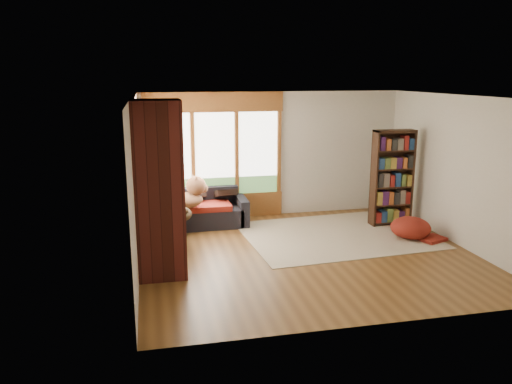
{
  "coord_description": "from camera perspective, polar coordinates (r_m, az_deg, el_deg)",
  "views": [
    {
      "loc": [
        -2.52,
        -7.55,
        2.95
      ],
      "look_at": [
        -0.73,
        0.67,
        0.95
      ],
      "focal_mm": 35.0,
      "sensor_mm": 36.0,
      "label": 1
    }
  ],
  "objects": [
    {
      "name": "ceiling",
      "position": [
        7.97,
        6.31,
        10.77
      ],
      "size": [
        5.5,
        5.5,
        0.0
      ],
      "primitive_type": "plane",
      "color": "white"
    },
    {
      "name": "dog_tan",
      "position": [
        9.39,
        -8.35,
        0.02
      ],
      "size": [
        1.06,
        0.77,
        0.53
      ],
      "rotation": [
        0.0,
        0.0,
        0.21
      ],
      "color": "brown",
      "rests_on": "sectional_sofa"
    },
    {
      "name": "wall_front",
      "position": [
        5.88,
        13.7,
        -3.31
      ],
      "size": [
        5.5,
        0.04,
        2.6
      ],
      "primitive_type": "cube",
      "color": "silver",
      "rests_on": "ground"
    },
    {
      "name": "wall_right",
      "position": [
        9.35,
        22.31,
        2.2
      ],
      "size": [
        0.04,
        5.0,
        2.6
      ],
      "primitive_type": "cube",
      "color": "silver",
      "rests_on": "ground"
    },
    {
      "name": "pouf",
      "position": [
        9.6,
        17.25,
        -3.85
      ],
      "size": [
        0.79,
        0.79,
        0.39
      ],
      "primitive_type": "ellipsoid",
      "rotation": [
        0.0,
        0.0,
        0.09
      ],
      "color": "maroon",
      "rests_on": "area_rug"
    },
    {
      "name": "floor",
      "position": [
        8.49,
        5.86,
        -7.04
      ],
      "size": [
        5.5,
        5.5,
        0.0
      ],
      "primitive_type": "plane",
      "color": "brown",
      "rests_on": "ground"
    },
    {
      "name": "wall_back",
      "position": [
        10.49,
        1.81,
        4.31
      ],
      "size": [
        5.5,
        0.04,
        2.6
      ],
      "primitive_type": "cube",
      "color": "silver",
      "rests_on": "ground"
    },
    {
      "name": "dog_brindle",
      "position": [
        8.76,
        -8.83,
        -1.5
      ],
      "size": [
        0.47,
        0.72,
        0.38
      ],
      "rotation": [
        0.0,
        0.0,
        1.65
      ],
      "color": "black",
      "rests_on": "sectional_sofa"
    },
    {
      "name": "wall_left",
      "position": [
        7.73,
        -13.67,
        0.67
      ],
      "size": [
        0.04,
        5.0,
        2.6
      ],
      "primitive_type": "cube",
      "color": "silver",
      "rests_on": "ground"
    },
    {
      "name": "roller_blind",
      "position": [
        9.66,
        -13.23,
        5.88
      ],
      "size": [
        0.03,
        0.72,
        0.9
      ],
      "primitive_type": "cube",
      "color": "#6E8D5E",
      "rests_on": "wall_left"
    },
    {
      "name": "throw_pillows",
      "position": [
        9.58,
        -8.0,
        -0.01
      ],
      "size": [
        1.98,
        1.68,
        0.45
      ],
      "color": "black",
      "rests_on": "sectional_sofa"
    },
    {
      "name": "brick_chimney",
      "position": [
        7.39,
        -11.01,
        0.22
      ],
      "size": [
        0.7,
        0.7,
        2.6
      ],
      "primitive_type": "cube",
      "color": "#471914",
      "rests_on": "ground"
    },
    {
      "name": "area_rug",
      "position": [
        9.51,
        9.12,
        -4.85
      ],
      "size": [
        3.53,
        2.79,
        0.01
      ],
      "primitive_type": "cube",
      "rotation": [
        0.0,
        0.0,
        0.07
      ],
      "color": "#EEE3CF",
      "rests_on": "ground"
    },
    {
      "name": "windows_back",
      "position": [
        10.23,
        -4.69,
        4.32
      ],
      "size": [
        2.82,
        0.1,
        1.9
      ],
      "color": "#925625",
      "rests_on": "wall_back"
    },
    {
      "name": "windows_left",
      "position": [
        8.9,
        -13.35,
        2.65
      ],
      "size": [
        0.1,
        2.62,
        1.9
      ],
      "color": "#925625",
      "rests_on": "wall_left"
    },
    {
      "name": "sectional_sofa",
      "position": [
        9.64,
        -8.41,
        -2.73
      ],
      "size": [
        2.2,
        2.2,
        0.8
      ],
      "rotation": [
        0.0,
        0.0,
        -0.02
      ],
      "color": "black",
      "rests_on": "ground"
    },
    {
      "name": "bookshelf",
      "position": [
        10.17,
        15.3,
        1.55
      ],
      "size": [
        0.81,
        0.27,
        1.9
      ],
      "color": "#371E12",
      "rests_on": "ground"
    }
  ]
}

